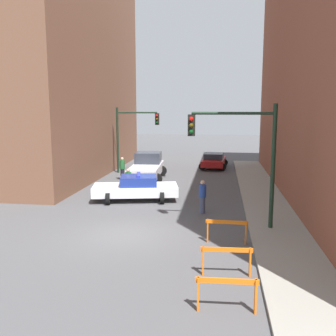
% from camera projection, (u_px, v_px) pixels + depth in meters
% --- Properties ---
extents(ground_plane, '(120.00, 120.00, 0.00)m').
position_uv_depth(ground_plane, '(127.00, 234.00, 15.37)').
color(ground_plane, '#4C4C4F').
extents(sidewalk_right, '(2.40, 44.00, 0.12)m').
position_uv_depth(sidewalk_right, '(283.00, 240.00, 14.50)').
color(sidewalk_right, gray).
rests_on(sidewalk_right, ground_plane).
extents(building_corner_left, '(14.00, 20.00, 18.02)m').
position_uv_depth(building_corner_left, '(20.00, 58.00, 29.29)').
color(building_corner_left, brown).
rests_on(building_corner_left, ground_plane).
extents(traffic_light_near, '(3.64, 0.35, 5.20)m').
position_uv_depth(traffic_light_near, '(245.00, 147.00, 15.51)').
color(traffic_light_near, black).
rests_on(traffic_light_near, sidewalk_right).
extents(traffic_light_far, '(3.44, 0.35, 5.20)m').
position_uv_depth(traffic_light_far, '(131.00, 131.00, 29.47)').
color(traffic_light_far, black).
rests_on(traffic_light_far, ground_plane).
extents(police_car, '(4.98, 2.95, 1.52)m').
position_uv_depth(police_car, '(136.00, 188.00, 20.93)').
color(police_car, white).
rests_on(police_car, ground_plane).
extents(white_truck, '(2.83, 5.50, 1.90)m').
position_uv_depth(white_truck, '(147.00, 167.00, 27.11)').
color(white_truck, silver).
rests_on(white_truck, ground_plane).
extents(parked_car_near, '(2.47, 4.41, 1.31)m').
position_uv_depth(parked_car_near, '(214.00, 160.00, 32.38)').
color(parked_car_near, maroon).
rests_on(parked_car_near, ground_plane).
extents(pedestrian_crossing, '(0.49, 0.49, 1.66)m').
position_uv_depth(pedestrian_crossing, '(128.00, 182.00, 21.87)').
color(pedestrian_crossing, black).
rests_on(pedestrian_crossing, ground_plane).
extents(pedestrian_corner, '(0.44, 0.44, 1.66)m').
position_uv_depth(pedestrian_corner, '(122.00, 168.00, 26.91)').
color(pedestrian_corner, black).
rests_on(pedestrian_corner, ground_plane).
extents(pedestrian_sidewalk, '(0.47, 0.47, 1.66)m').
position_uv_depth(pedestrian_sidewalk, '(203.00, 196.00, 18.32)').
color(pedestrian_sidewalk, '#474C66').
rests_on(pedestrian_sidewalk, ground_plane).
extents(barrier_front, '(1.60, 0.23, 0.90)m').
position_uv_depth(barrier_front, '(227.00, 289.00, 9.42)').
color(barrier_front, orange).
rests_on(barrier_front, ground_plane).
extents(barrier_mid, '(1.60, 0.25, 0.90)m').
position_uv_depth(barrier_mid, '(227.00, 256.00, 11.50)').
color(barrier_mid, orange).
rests_on(barrier_mid, ground_plane).
extents(barrier_back, '(1.60, 0.18, 0.90)m').
position_uv_depth(barrier_back, '(227.00, 228.00, 14.29)').
color(barrier_back, orange).
rests_on(barrier_back, ground_plane).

